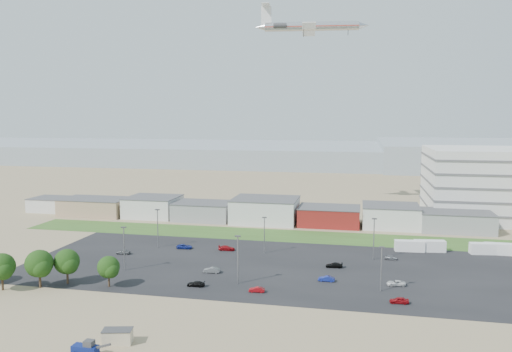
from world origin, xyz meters
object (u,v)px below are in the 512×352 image
(parked_car_3, at_px, (196,284))
(parked_car_9, at_px, (184,246))
(parked_car_4, at_px, (212,270))
(telehandler, at_px, (85,348))
(parked_car_1, at_px, (326,279))
(parked_car_2, at_px, (399,300))
(parked_car_5, at_px, (123,252))
(parked_car_8, at_px, (391,258))
(airliner, at_px, (311,26))
(parked_car_6, at_px, (227,248))
(parked_car_13, at_px, (257,290))
(portable_shed, at_px, (118,336))
(box_trailer_a, at_px, (409,246))
(parked_car_0, at_px, (396,283))
(parked_car_12, at_px, (334,265))

(parked_car_3, xyz_separation_m, parked_car_9, (-13.10, 28.87, 0.04))
(parked_car_4, distance_m, parked_car_9, 23.50)
(telehandler, bearing_deg, parked_car_1, 54.24)
(parked_car_1, xyz_separation_m, parked_car_2, (14.72, -10.34, 0.03))
(parked_car_4, relative_size, parked_car_9, 0.91)
(parked_car_5, height_order, parked_car_8, parked_car_5)
(parked_car_2, bearing_deg, parked_car_4, -108.30)
(airliner, relative_size, parked_car_5, 11.78)
(parked_car_1, distance_m, parked_car_6, 34.84)
(parked_car_1, xyz_separation_m, parked_car_13, (-13.60, -9.90, -0.05))
(parked_car_6, xyz_separation_m, parked_car_13, (14.68, -30.25, -0.11))
(airliner, height_order, parked_car_8, airliner)
(telehandler, xyz_separation_m, parked_car_4, (6.65, 43.29, -0.68))
(portable_shed, xyz_separation_m, parked_car_2, (45.20, 27.25, -0.56))
(parked_car_4, bearing_deg, telehandler, -11.15)
(portable_shed, distance_m, box_trailer_a, 84.35)
(parked_car_5, bearing_deg, parked_car_8, 89.74)
(parked_car_4, bearing_deg, parked_car_6, -177.30)
(airliner, distance_m, parked_car_6, 96.34)
(box_trailer_a, xyz_separation_m, parked_car_4, (-46.74, -29.17, -0.81))
(airliner, bearing_deg, telehandler, -105.34)
(parked_car_4, bearing_deg, parked_car_2, 72.65)
(parked_car_0, height_order, parked_car_6, parked_car_6)
(portable_shed, distance_m, parked_car_9, 58.19)
(parked_car_3, xyz_separation_m, parked_car_6, (-1.21, 29.43, 0.09))
(parked_car_3, relative_size, parked_car_5, 1.06)
(portable_shed, relative_size, parked_car_13, 1.43)
(parked_car_3, height_order, parked_car_13, parked_car_3)
(parked_car_0, xyz_separation_m, parked_car_1, (-14.85, -0.25, 0.05))
(parked_car_3, height_order, parked_car_4, parked_car_4)
(parked_car_5, height_order, parked_car_6, parked_car_6)
(telehandler, xyz_separation_m, box_trailer_a, (53.39, 72.46, 0.13))
(parked_car_2, distance_m, parked_car_5, 71.98)
(parked_car_0, distance_m, parked_car_2, 10.59)
(box_trailer_a, distance_m, parked_car_12, 27.07)
(parked_car_2, xyz_separation_m, parked_car_13, (-28.32, 0.44, -0.08))
(parked_car_2, xyz_separation_m, parked_car_6, (-43.00, 30.69, 0.03))
(parked_car_0, xyz_separation_m, parked_car_9, (-55.02, 19.53, 0.05))
(airliner, height_order, parked_car_12, airliner)
(parked_car_13, bearing_deg, parked_car_3, -97.51)
(parked_car_5, bearing_deg, parked_car_9, 114.32)
(box_trailer_a, bearing_deg, parked_car_9, -174.10)
(box_trailer_a, relative_size, parked_car_9, 1.79)
(box_trailer_a, height_order, parked_car_3, box_trailer_a)
(box_trailer_a, bearing_deg, parked_car_8, -122.88)
(parked_car_4, height_order, parked_car_5, parked_car_4)
(airliner, xyz_separation_m, parked_car_2, (27.26, -95.68, -69.38))
(telehandler, relative_size, parked_car_4, 1.62)
(portable_shed, distance_m, telehandler, 5.72)
(parked_car_0, height_order, parked_car_2, parked_car_2)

